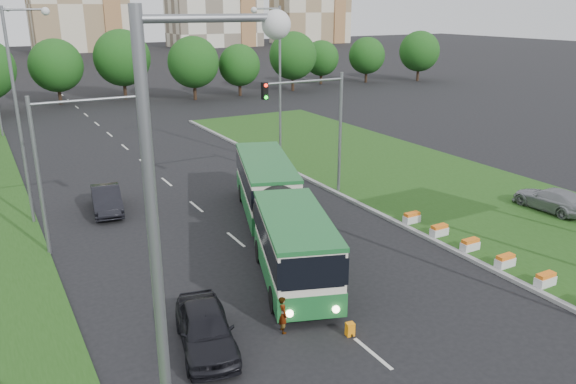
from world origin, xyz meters
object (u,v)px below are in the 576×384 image
car_median (551,199)px  shopping_trolley (350,329)px  car_left_far (107,200)px  traffic_mast_median (320,116)px  traffic_mast_left (71,147)px  car_left_near (206,328)px  articulated_bus (272,210)px  pedestrian (283,314)px

car_median → shopping_trolley: 19.20m
car_left_far → shopping_trolley: bearing=-66.8°
traffic_mast_median → car_median: (10.69, -9.54, -4.51)m
traffic_mast_median → traffic_mast_left: (-15.16, -1.00, 0.00)m
car_left_near → car_left_far: size_ratio=1.00×
traffic_mast_left → articulated_bus: size_ratio=0.45×
car_left_far → shopping_trolley: size_ratio=8.82×
traffic_mast_left → pedestrian: 14.00m
traffic_mast_left → pedestrian: traffic_mast_left is taller
traffic_mast_left → shopping_trolley: 16.29m
traffic_mast_median → articulated_bus: traffic_mast_median is taller
car_left_far → traffic_mast_left: bearing=-107.8°
traffic_mast_left → car_left_far: 7.06m
traffic_mast_median → articulated_bus: bearing=-140.1°
articulated_bus → shopping_trolley: 9.73m
articulated_bus → car_median: articulated_bus is taller
car_left_near → pedestrian: (2.96, -0.46, -0.04)m
traffic_mast_left → car_median: bearing=-18.3°
car_median → articulated_bus: bearing=-15.7°
pedestrian → shopping_trolley: pedestrian is taller
car_left_far → shopping_trolley: car_left_far is taller
traffic_mast_median → car_left_far: (-12.82, 3.84, -4.57)m
car_left_near → articulated_bus: bearing=60.4°
car_left_near → pedestrian: size_ratio=3.09×
traffic_mast_left → traffic_mast_median: bearing=3.8°
car_left_far → car_median: (23.51, -13.38, 0.06)m
articulated_bus → pedestrian: (-3.76, -7.99, -1.02)m
traffic_mast_median → articulated_bus: 8.79m
articulated_bus → car_left_far: size_ratio=3.76×
traffic_mast_left → car_left_far: bearing=64.2°
articulated_bus → car_left_far: bearing=146.0°
car_left_far → car_left_near: bearing=-82.2°
traffic_mast_left → articulated_bus: (8.99, -4.16, -3.56)m
articulated_bus → car_median: (16.85, -4.39, -0.95)m
pedestrian → shopping_trolley: (2.11, -1.48, -0.50)m
traffic_mast_median → traffic_mast_left: bearing=-176.2°
traffic_mast_median → shopping_trolley: 17.35m
traffic_mast_left → car_left_far: (2.34, 4.84, -4.57)m
car_left_far → car_median: 27.05m
traffic_mast_left → car_median: 27.59m
traffic_mast_median → car_median: 15.02m
articulated_bus → car_median: 17.44m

